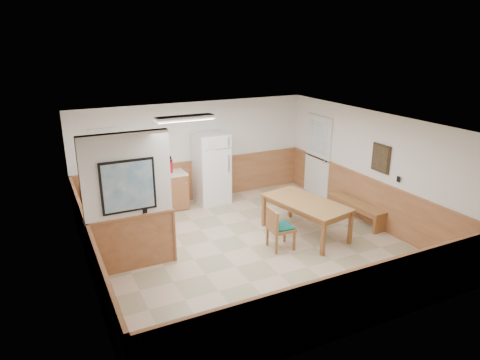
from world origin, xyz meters
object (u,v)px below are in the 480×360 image
dining_chair (277,226)px  soap_bottle (108,177)px  fire_extinguisher (171,165)px  dining_table (306,205)px  dining_bench (356,207)px  refrigerator (211,168)px

dining_chair → soap_bottle: soap_bottle is taller
dining_chair → fire_extinguisher: fire_extinguisher is taller
dining_table → soap_bottle: 4.44m
dining_bench → dining_chair: size_ratio=1.85×
dining_bench → refrigerator: bearing=131.2°
dining_table → dining_chair: 0.93m
dining_chair → fire_extinguisher: (-1.19, 2.98, 0.58)m
dining_table → dining_chair: (-0.87, -0.30, -0.16)m
dining_table → fire_extinguisher: bearing=115.9°
dining_table → dining_bench: 1.48m
refrigerator → dining_table: refrigerator is taller
refrigerator → fire_extinguisher: size_ratio=4.35×
refrigerator → dining_bench: (2.47, -2.54, -0.54)m
dining_bench → fire_extinguisher: size_ratio=3.86×
dining_bench → soap_bottle: 5.63m
refrigerator → dining_table: 2.83m
refrigerator → soap_bottle: size_ratio=9.14×
soap_bottle → refrigerator: bearing=-1.3°
refrigerator → dining_chair: (0.16, -2.93, -0.39)m
dining_table → refrigerator: bearing=99.7°
refrigerator → dining_chair: size_ratio=2.08×
refrigerator → soap_bottle: refrigerator is taller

